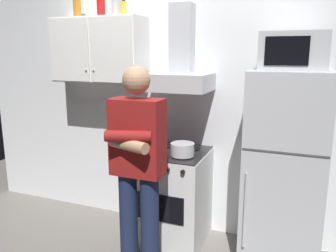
{
  "coord_description": "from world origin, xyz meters",
  "views": [
    {
      "loc": [
        0.98,
        -2.49,
        1.74
      ],
      "look_at": [
        0.0,
        0.0,
        1.15
      ],
      "focal_mm": 36.48,
      "sensor_mm": 36.0,
      "label": 1
    }
  ],
  "objects": [
    {
      "name": "bottle_canister_steel",
      "position": [
        -0.67,
        0.4,
        2.14
      ],
      "size": [
        0.08,
        0.08,
        0.18
      ],
      "color": "#B2B5BA",
      "rests_on": "upper_cabinet"
    },
    {
      "name": "cooking_pot",
      "position": [
        0.08,
        0.13,
        0.93
      ],
      "size": [
        0.3,
        0.2,
        0.11
      ],
      "color": "#B7BABF",
      "rests_on": "stove_oven"
    },
    {
      "name": "bottle_liquor_amber",
      "position": [
        -1.09,
        0.39,
        2.18
      ],
      "size": [
        0.07,
        0.07,
        0.27
      ],
      "color": "#B7721E",
      "rests_on": "upper_cabinet"
    },
    {
      "name": "back_wall_tiled",
      "position": [
        0.0,
        0.6,
        1.35
      ],
      "size": [
        4.8,
        0.1,
        2.7
      ],
      "primitive_type": "cube",
      "color": "white",
      "rests_on": "ground_plane"
    },
    {
      "name": "microwave",
      "position": [
        0.9,
        0.27,
        1.74
      ],
      "size": [
        0.48,
        0.37,
        0.28
      ],
      "color": "#B7BABF",
      "rests_on": "refrigerator"
    },
    {
      "name": "refrigerator",
      "position": [
        0.9,
        0.25,
        0.8
      ],
      "size": [
        0.6,
        0.62,
        1.6
      ],
      "color": "silver",
      "rests_on": "ground_plane"
    },
    {
      "name": "bottle_soda_red",
      "position": [
        -0.81,
        0.36,
        2.17
      ],
      "size": [
        0.08,
        0.08,
        0.26
      ],
      "color": "red",
      "rests_on": "upper_cabinet"
    },
    {
      "name": "stove_oven",
      "position": [
        -0.05,
        0.25,
        0.43
      ],
      "size": [
        0.6,
        0.62,
        0.87
      ],
      "color": "silver",
      "rests_on": "ground_plane"
    },
    {
      "name": "upper_cabinet",
      "position": [
        -0.85,
        0.37,
        1.75
      ],
      "size": [
        0.9,
        0.37,
        0.6
      ],
      "color": "white"
    },
    {
      "name": "range_hood",
      "position": [
        -0.05,
        0.38,
        1.6
      ],
      "size": [
        0.6,
        0.44,
        0.75
      ],
      "color": "#B7BABF"
    },
    {
      "name": "bottle_spice_jar",
      "position": [
        -0.58,
        0.38,
        2.12
      ],
      "size": [
        0.06,
        0.06,
        0.15
      ],
      "color": "gold",
      "rests_on": "upper_cabinet"
    },
    {
      "name": "person_standing",
      "position": [
        -0.1,
        -0.36,
        0.9
      ],
      "size": [
        0.38,
        0.33,
        1.64
      ],
      "color": "#192342",
      "rests_on": "ground_plane"
    }
  ]
}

